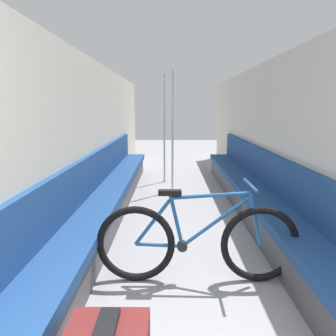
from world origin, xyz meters
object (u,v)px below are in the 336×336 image
grab_pole_near (164,131)px  bench_seat_row_right (255,195)px  grab_pole_far (173,134)px  bicycle (198,242)px  bench_seat_row_left (108,195)px

grab_pole_near → bench_seat_row_right: bearing=-58.1°
bench_seat_row_right → grab_pole_far: bearing=130.9°
grab_pole_far → bicycle: bearing=-86.3°
bench_seat_row_left → bench_seat_row_right: bearing=0.0°
bicycle → bench_seat_row_left: bearing=112.1°
bench_seat_row_left → grab_pole_far: bearing=55.7°
bench_seat_row_left → grab_pole_near: bearing=70.5°
bench_seat_row_right → bicycle: bench_seat_row_right is taller
grab_pole_far → grab_pole_near: bearing=101.6°
bench_seat_row_left → grab_pole_far: (0.93, 1.37, 0.77)m
bench_seat_row_right → grab_pole_near: (-1.35, 2.16, 0.77)m
bench_seat_row_left → grab_pole_far: 1.83m
bench_seat_row_right → bicycle: size_ratio=3.61×
bench_seat_row_left → bicycle: bench_seat_row_left is taller
bench_seat_row_left → bench_seat_row_right: size_ratio=1.00×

